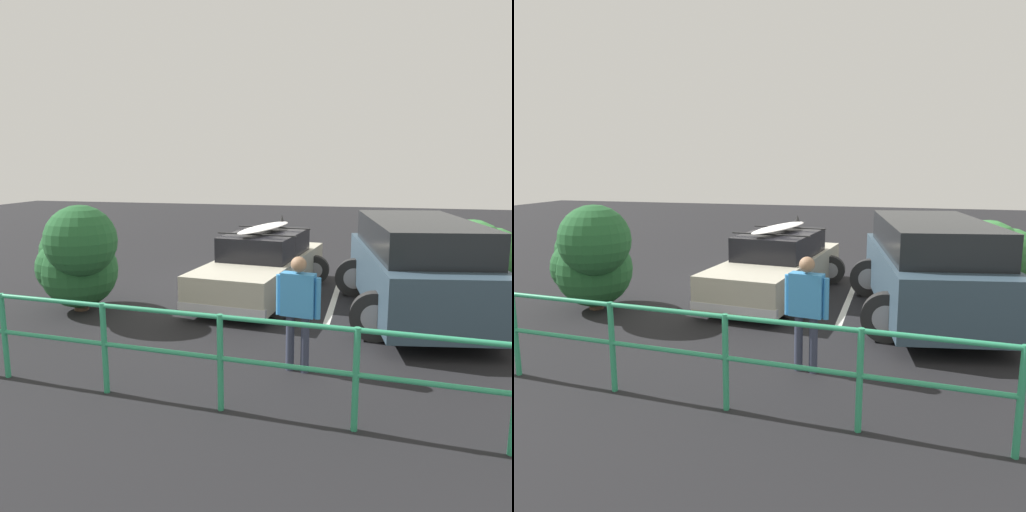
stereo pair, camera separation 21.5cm
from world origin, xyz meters
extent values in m
cube|color=black|center=(0.00, 0.00, -0.01)|extent=(44.00, 44.00, 0.02)
cube|color=silver|center=(-1.84, 0.43, 0.00)|extent=(0.12, 3.79, 0.00)
cube|color=#B7B29E|center=(-0.33, 0.43, 0.50)|extent=(2.06, 4.64, 0.64)
cube|color=black|center=(-0.35, 0.25, 1.07)|extent=(1.62, 2.30, 0.49)
cube|color=silver|center=(-0.09, 2.62, 0.30)|extent=(1.62, 0.27, 0.14)
cube|color=silver|center=(-0.56, -1.77, 0.30)|extent=(1.62, 0.27, 0.14)
cylinder|color=black|center=(-0.98, 1.90, 0.33)|extent=(0.65, 0.18, 0.65)
cylinder|color=#99999E|center=(-0.98, 1.90, 0.33)|extent=(0.36, 0.19, 0.36)
cylinder|color=black|center=(0.63, 1.73, 0.33)|extent=(0.65, 0.18, 0.65)
cylinder|color=#99999E|center=(0.63, 1.73, 0.33)|extent=(0.36, 0.19, 0.36)
cylinder|color=black|center=(-1.28, -0.88, 0.33)|extent=(0.65, 0.18, 0.65)
cylinder|color=#99999E|center=(-1.28, -0.88, 0.33)|extent=(0.36, 0.19, 0.36)
cylinder|color=black|center=(0.33, -1.05, 0.33)|extent=(0.65, 0.18, 0.65)
cylinder|color=#99999E|center=(0.33, -1.05, 0.33)|extent=(0.36, 0.19, 0.36)
cylinder|color=black|center=(-0.28, 0.84, 1.35)|extent=(1.66, 0.21, 0.03)
cylinder|color=black|center=(-0.41, -0.34, 1.35)|extent=(1.66, 0.21, 0.03)
ellipsoid|color=white|center=(-0.31, 0.17, 1.41)|extent=(0.98, 2.35, 0.09)
cone|color=black|center=(-0.51, -0.73, 1.53)|extent=(0.10, 0.10, 0.14)
cube|color=#334756|center=(-3.36, 1.23, 0.74)|extent=(2.54, 4.77, 0.96)
cube|color=black|center=(-3.36, 1.23, 1.50)|extent=(2.24, 3.76, 0.56)
cylinder|color=black|center=(-2.98, -1.10, 0.84)|extent=(0.73, 0.29, 0.71)
cylinder|color=black|center=(-4.50, 2.42, 0.40)|extent=(0.79, 0.22, 0.79)
cylinder|color=#99999E|center=(-4.50, 2.42, 0.40)|extent=(0.43, 0.23, 0.43)
cylinder|color=black|center=(-2.65, 2.73, 0.40)|extent=(0.79, 0.22, 0.79)
cylinder|color=#99999E|center=(-2.65, 2.73, 0.40)|extent=(0.43, 0.23, 0.43)
cylinder|color=black|center=(-4.07, -0.26, 0.40)|extent=(0.79, 0.22, 0.79)
cylinder|color=#99999E|center=(-4.07, -0.26, 0.40)|extent=(0.43, 0.23, 0.43)
cylinder|color=black|center=(-2.21, 0.04, 0.40)|extent=(0.79, 0.22, 0.79)
cylinder|color=#99999E|center=(-2.21, 0.04, 0.40)|extent=(0.43, 0.23, 0.43)
cylinder|color=#33384C|center=(-1.75, 4.18, 0.39)|extent=(0.11, 0.11, 0.77)
cylinder|color=#33384C|center=(-1.55, 4.15, 0.39)|extent=(0.11, 0.11, 0.77)
cube|color=#3D8ED1|center=(-1.65, 4.17, 1.06)|extent=(0.47, 0.24, 0.58)
sphere|color=#9E7556|center=(-1.65, 4.17, 1.47)|extent=(0.21, 0.21, 0.21)
cylinder|color=#3D8ED1|center=(-1.91, 4.21, 1.04)|extent=(0.08, 0.08, 0.55)
cylinder|color=#3D8ED1|center=(-1.39, 4.13, 1.04)|extent=(0.08, 0.08, 0.55)
cylinder|color=#2D9366|center=(-3.96, 5.64, 0.57)|extent=(0.07, 0.07, 1.13)
cylinder|color=#2D9366|center=(-2.47, 5.54, 0.57)|extent=(0.07, 0.07, 1.13)
cylinder|color=#2D9366|center=(-0.98, 5.45, 0.57)|extent=(0.07, 0.07, 1.13)
cylinder|color=#2D9366|center=(0.51, 5.35, 0.57)|extent=(0.07, 0.07, 1.13)
cylinder|color=#2D9366|center=(2.00, 5.25, 0.57)|extent=(0.07, 0.07, 1.13)
cylinder|color=#2D9366|center=(0.51, 5.35, 1.10)|extent=(8.95, 0.64, 0.06)
cylinder|color=#2D9366|center=(0.51, 5.35, 0.62)|extent=(8.95, 0.64, 0.06)
cylinder|color=#4C3828|center=(2.80, 2.30, 0.23)|extent=(0.27, 0.27, 0.45)
sphere|color=#235B2D|center=(3.06, 2.40, 0.83)|extent=(1.01, 1.01, 1.01)
sphere|color=#235B2D|center=(2.79, 2.32, 0.78)|extent=(1.42, 1.42, 1.42)
sphere|color=#235B2D|center=(3.08, 2.05, 1.05)|extent=(1.24, 1.24, 1.24)
sphere|color=#235B2D|center=(2.43, 2.76, 1.42)|extent=(1.26, 1.26, 1.26)
cylinder|color=#4C3828|center=(-4.47, -0.07, 0.19)|extent=(0.25, 0.25, 0.37)
sphere|color=#387F3D|center=(-4.91, -0.18, 0.94)|extent=(1.14, 1.14, 1.14)
sphere|color=#387F3D|center=(-4.20, 0.03, 0.89)|extent=(1.20, 1.20, 1.20)
sphere|color=#387F3D|center=(-4.53, -0.16, 0.93)|extent=(1.41, 1.41, 1.41)
sphere|color=#387F3D|center=(-4.07, 0.31, 0.82)|extent=(1.21, 1.21, 1.21)
sphere|color=#387F3D|center=(-4.61, -0.40, 0.63)|extent=(0.94, 0.94, 0.94)
sphere|color=#387F3D|center=(-4.49, -0.07, 0.57)|extent=(1.08, 1.08, 1.08)
sphere|color=#387F3D|center=(-4.55, -0.41, 1.03)|extent=(1.20, 1.20, 1.20)
camera|label=1|loc=(-2.59, 10.46, 2.76)|focal=35.00mm
camera|label=2|loc=(-2.80, 10.41, 2.76)|focal=35.00mm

